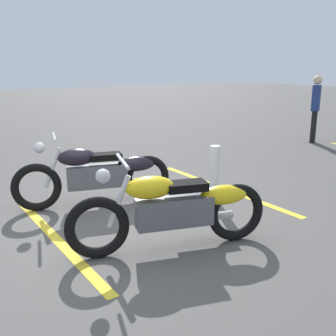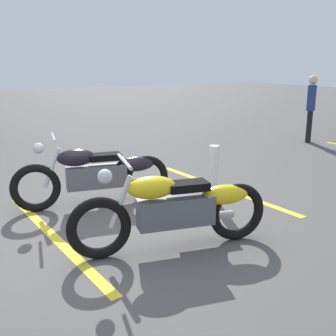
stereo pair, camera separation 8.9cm
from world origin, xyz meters
name	(u,v)px [view 1 (the left image)]	position (x,y,z in m)	size (l,w,h in m)	color
ground_plane	(99,230)	(0.00, 0.00, 0.00)	(60.00, 60.00, 0.00)	#514F4C
motorcycle_bright_foreground	(175,208)	(0.54, -0.89, 0.46)	(2.19, 0.77, 1.04)	black
motorcycle_dark_foreground	(98,173)	(0.34, 0.87, 0.46)	(2.20, 0.74, 1.04)	black
bystander_secondary	(315,106)	(6.82, 2.51, 0.95)	(0.30, 0.28, 1.69)	black
bollard_post	(214,174)	(1.86, 0.15, 0.41)	(0.14, 0.14, 0.83)	white
parking_stripe_near	(53,235)	(-0.54, 0.13, 0.00)	(3.20, 0.12, 0.01)	yellow
parking_stripe_mid	(223,188)	(2.35, 0.56, 0.00)	(3.20, 0.12, 0.01)	yellow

